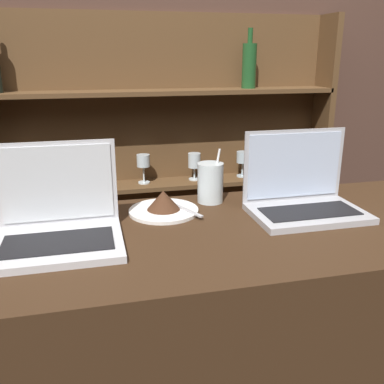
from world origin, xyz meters
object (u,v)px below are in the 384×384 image
Objects in this scene: water_glass at (210,183)px; laptop_near at (58,222)px; laptop_far at (302,195)px; cake_plate at (164,205)px.

laptop_near is at bearing -155.78° from water_glass.
laptop_far is at bearing -32.86° from water_glass.
water_glass is at bearing 147.14° from laptop_far.
cake_plate is at bearing 25.78° from laptop_near.
laptop_near is 0.49m from water_glass.
cake_plate is (0.29, 0.14, -0.03)m from laptop_near.
laptop_far is 0.41m from cake_plate.
laptop_far is 0.28m from water_glass.
laptop_far reaches higher than cake_plate.
cake_plate is 0.18m from water_glass.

